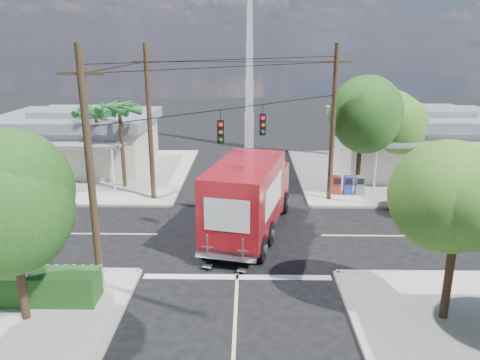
{
  "coord_description": "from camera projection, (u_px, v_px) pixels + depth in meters",
  "views": [
    {
      "loc": [
        0.4,
        -21.11,
        8.98
      ],
      "look_at": [
        0.0,
        2.0,
        2.2
      ],
      "focal_mm": 35.0,
      "sensor_mm": 36.0,
      "label": 1
    }
  ],
  "objects": [
    {
      "name": "road_markings",
      "position": [
        239.0,
        247.0,
        21.38
      ],
      "size": [
        32.0,
        32.0,
        0.01
      ],
      "color": "beige",
      "rests_on": "ground"
    },
    {
      "name": "sidewalk_nw",
      "position": [
        90.0,
        173.0,
        33.39
      ],
      "size": [
        14.12,
        14.12,
        0.14
      ],
      "color": "#A59F95",
      "rests_on": "ground"
    },
    {
      "name": "ground",
      "position": [
        239.0,
        235.0,
        22.79
      ],
      "size": [
        120.0,
        120.0,
        0.0
      ],
      "primitive_type": "plane",
      "color": "black",
      "rests_on": "ground"
    },
    {
      "name": "building_ne",
      "position": [
        417.0,
        140.0,
        33.41
      ],
      "size": [
        11.8,
        10.2,
        4.5
      ],
      "color": "silver",
      "rests_on": "sidewalk_ne"
    },
    {
      "name": "building_nw",
      "position": [
        79.0,
        139.0,
        34.32
      ],
      "size": [
        10.8,
        10.2,
        4.3
      ],
      "color": "beige",
      "rests_on": "sidewalk_nw"
    },
    {
      "name": "vending_boxes",
      "position": [
        348.0,
        185.0,
        28.44
      ],
      "size": [
        1.9,
        0.5,
        1.1
      ],
      "color": "maroon",
      "rests_on": "sidewalk_ne"
    },
    {
      "name": "palm_nw_front",
      "position": [
        120.0,
        110.0,
        28.69
      ],
      "size": [
        3.01,
        3.08,
        5.59
      ],
      "color": "#422D1C",
      "rests_on": "sidewalk_nw"
    },
    {
      "name": "picket_fence",
      "position": [
        27.0,
        276.0,
        17.36
      ],
      "size": [
        5.94,
        0.06,
        1.0
      ],
      "color": "silver",
      "rests_on": "sidewalk_sw"
    },
    {
      "name": "tree_ne_front",
      "position": [
        362.0,
        117.0,
        27.81
      ],
      "size": [
        4.21,
        4.14,
        6.66
      ],
      "color": "#422D1C",
      "rests_on": "sidewalk_ne"
    },
    {
      "name": "radio_tower",
      "position": [
        249.0,
        83.0,
        40.38
      ],
      "size": [
        0.8,
        0.8,
        17.0
      ],
      "color": "silver",
      "rests_on": "ground"
    },
    {
      "name": "tree_ne_back",
      "position": [
        394.0,
        121.0,
        30.04
      ],
      "size": [
        3.77,
        3.66,
        5.82
      ],
      "color": "#422D1C",
      "rests_on": "sidewalk_ne"
    },
    {
      "name": "pedestrian",
      "position": [
        25.0,
        283.0,
        16.16
      ],
      "size": [
        0.75,
        0.67,
        1.72
      ],
      "primitive_type": "imported",
      "rotation": [
        0.0,
        0.0,
        0.51
      ],
      "color": "#B9B8A0",
      "rests_on": "sidewalk_sw"
    },
    {
      "name": "tree_se",
      "position": [
        459.0,
        208.0,
        14.59
      ],
      "size": [
        3.67,
        3.54,
        5.62
      ],
      "color": "#422D1C",
      "rests_on": "sidewalk_se"
    },
    {
      "name": "hedge_sw",
      "position": [
        11.0,
        286.0,
        16.59
      ],
      "size": [
        6.2,
        1.2,
        1.1
      ],
      "primitive_type": "cube",
      "color": "#1E4318",
      "rests_on": "sidewalk_sw"
    },
    {
      "name": "parked_car",
      "position": [
        443.0,
        204.0,
        25.01
      ],
      "size": [
        5.71,
        3.78,
        1.46
      ],
      "primitive_type": "imported",
      "rotation": [
        0.0,
        0.0,
        1.29
      ],
      "color": "silver",
      "rests_on": "ground"
    },
    {
      "name": "utility_poles",
      "position": [
        208.0,
        134.0,
        23.04
      ],
      "size": [
        12.0,
        10.68,
        9.0
      ],
      "color": "#473321",
      "rests_on": "ground"
    },
    {
      "name": "tree_sw_front",
      "position": [
        9.0,
        200.0,
        14.45
      ],
      "size": [
        3.88,
        3.78,
        6.03
      ],
      "color": "#422D1C",
      "rests_on": "sidewalk_sw"
    },
    {
      "name": "sidewalk_ne",
      "position": [
        396.0,
        174.0,
        33.03
      ],
      "size": [
        14.12,
        14.12,
        0.14
      ],
      "color": "#A59F95",
      "rests_on": "ground"
    },
    {
      "name": "delivery_truck",
      "position": [
        249.0,
        196.0,
        22.48
      ],
      "size": [
        4.45,
        8.94,
        3.72
      ],
      "color": "black",
      "rests_on": "ground"
    },
    {
      "name": "palm_nw_back",
      "position": [
        95.0,
        112.0,
        30.27
      ],
      "size": [
        3.01,
        3.08,
        5.19
      ],
      "color": "#422D1C",
      "rests_on": "sidewalk_nw"
    }
  ]
}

